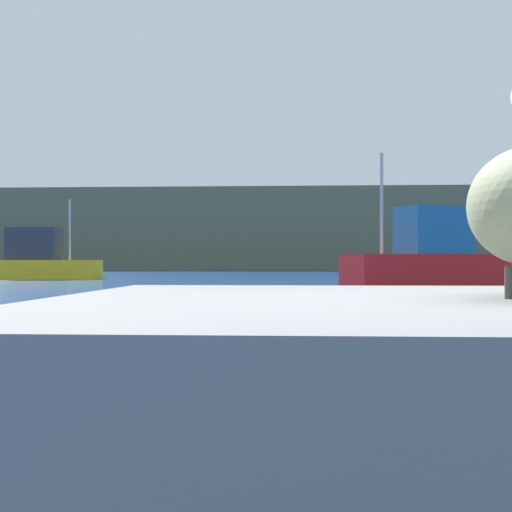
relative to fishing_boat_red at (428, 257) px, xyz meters
name	(u,v)px	position (x,y,z in m)	size (l,w,h in m)	color
hillside_backdrop	(315,231)	(-3.51, 55.39, 3.08)	(140.00, 16.42, 8.44)	#5B664C
fishing_boat_red	(428,257)	(0.00, 0.00, 0.00)	(6.56, 4.43, 4.95)	red
fishing_boat_yellow	(30,261)	(-19.54, 11.52, -0.18)	(7.70, 2.26, 4.30)	yellow
fishing_boat_green	(502,263)	(6.00, 13.04, -0.28)	(5.75, 3.82, 4.64)	#1E8C4C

